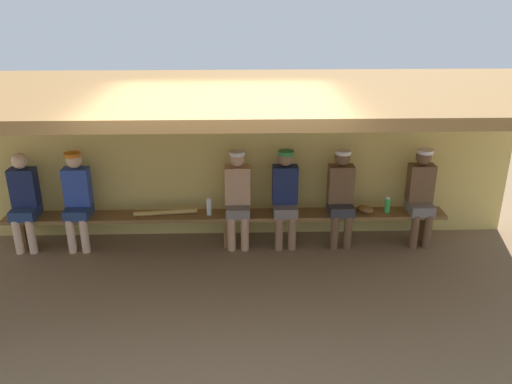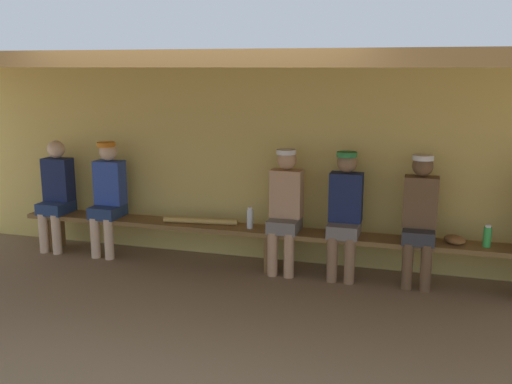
{
  "view_description": "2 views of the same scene",
  "coord_description": "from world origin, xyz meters",
  "px_view_note": "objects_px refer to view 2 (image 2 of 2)",
  "views": [
    {
      "loc": [
        0.21,
        -5.01,
        3.36
      ],
      "look_at": [
        0.39,
        1.06,
        0.97
      ],
      "focal_mm": 36.75,
      "sensor_mm": 36.0,
      "label": 1
    },
    {
      "loc": [
        1.59,
        -4.43,
        2.21
      ],
      "look_at": [
        -0.05,
        1.15,
        0.96
      ],
      "focal_mm": 41.17,
      "sensor_mm": 36.0,
      "label": 2
    }
  ],
  "objects_px": {
    "water_bottle_green": "(250,218)",
    "baseball_bat": "(200,221)",
    "bench": "(271,236)",
    "player_in_white": "(56,191)",
    "player_in_red": "(285,205)",
    "water_bottle_clear": "(487,236)",
    "baseball_glove_tan": "(455,240)",
    "player_shirtless_tan": "(420,214)",
    "player_middle": "(108,193)",
    "player_in_blue": "(345,209)"
  },
  "relations": [
    {
      "from": "player_middle",
      "to": "baseball_glove_tan",
      "type": "height_order",
      "value": "player_middle"
    },
    {
      "from": "player_middle",
      "to": "water_bottle_clear",
      "type": "bearing_deg",
      "value": -0.12
    },
    {
      "from": "bench",
      "to": "player_in_red",
      "type": "height_order",
      "value": "player_in_red"
    },
    {
      "from": "player_in_blue",
      "to": "water_bottle_green",
      "type": "relative_size",
      "value": 5.63
    },
    {
      "from": "water_bottle_green",
      "to": "baseball_bat",
      "type": "relative_size",
      "value": 0.28
    },
    {
      "from": "player_middle",
      "to": "player_shirtless_tan",
      "type": "xyz_separation_m",
      "value": [
        3.55,
        0.0,
        0.0
      ]
    },
    {
      "from": "player_in_red",
      "to": "baseball_bat",
      "type": "bearing_deg",
      "value": -179.79
    },
    {
      "from": "bench",
      "to": "player_middle",
      "type": "xyz_separation_m",
      "value": [
        -1.99,
        0.0,
        0.36
      ]
    },
    {
      "from": "player_shirtless_tan",
      "to": "player_in_white",
      "type": "height_order",
      "value": "player_shirtless_tan"
    },
    {
      "from": "player_in_red",
      "to": "bench",
      "type": "bearing_deg",
      "value": -178.71
    },
    {
      "from": "player_in_red",
      "to": "baseball_glove_tan",
      "type": "height_order",
      "value": "player_in_red"
    },
    {
      "from": "player_middle",
      "to": "baseball_bat",
      "type": "height_order",
      "value": "player_middle"
    },
    {
      "from": "water_bottle_clear",
      "to": "baseball_bat",
      "type": "xyz_separation_m",
      "value": [
        -3.04,
        0.0,
        -0.07
      ]
    },
    {
      "from": "water_bottle_green",
      "to": "baseball_glove_tan",
      "type": "bearing_deg",
      "value": 0.43
    },
    {
      "from": "bench",
      "to": "player_in_blue",
      "type": "bearing_deg",
      "value": 0.26
    },
    {
      "from": "player_shirtless_tan",
      "to": "player_in_white",
      "type": "distance_m",
      "value": 4.26
    },
    {
      "from": "baseball_bat",
      "to": "bench",
      "type": "bearing_deg",
      "value": -6.77
    },
    {
      "from": "bench",
      "to": "baseball_bat",
      "type": "distance_m",
      "value": 0.83
    },
    {
      "from": "player_shirtless_tan",
      "to": "baseball_bat",
      "type": "distance_m",
      "value": 2.4
    },
    {
      "from": "water_bottle_green",
      "to": "player_in_white",
      "type": "bearing_deg",
      "value": 179.57
    },
    {
      "from": "baseball_glove_tan",
      "to": "baseball_bat",
      "type": "xyz_separation_m",
      "value": [
        -2.74,
        -0.0,
        -0.01
      ]
    },
    {
      "from": "water_bottle_green",
      "to": "baseball_glove_tan",
      "type": "xyz_separation_m",
      "value": [
        2.14,
        0.02,
        -0.07
      ]
    },
    {
      "from": "bench",
      "to": "water_bottle_green",
      "type": "distance_m",
      "value": 0.3
    },
    {
      "from": "player_middle",
      "to": "baseball_glove_tan",
      "type": "distance_m",
      "value": 3.91
    },
    {
      "from": "player_in_red",
      "to": "water_bottle_green",
      "type": "height_order",
      "value": "player_in_red"
    },
    {
      "from": "player_in_red",
      "to": "water_bottle_clear",
      "type": "xyz_separation_m",
      "value": [
        2.05,
        -0.01,
        -0.18
      ]
    },
    {
      "from": "bench",
      "to": "water_bottle_clear",
      "type": "relative_size",
      "value": 26.82
    },
    {
      "from": "player_shirtless_tan",
      "to": "baseball_bat",
      "type": "height_order",
      "value": "player_shirtless_tan"
    },
    {
      "from": "player_in_red",
      "to": "player_in_white",
      "type": "distance_m",
      "value": 2.86
    },
    {
      "from": "bench",
      "to": "player_in_white",
      "type": "height_order",
      "value": "player_in_white"
    },
    {
      "from": "player_in_white",
      "to": "bench",
      "type": "bearing_deg",
      "value": -0.07
    },
    {
      "from": "water_bottle_green",
      "to": "baseball_glove_tan",
      "type": "height_order",
      "value": "water_bottle_green"
    },
    {
      "from": "player_in_white",
      "to": "water_bottle_clear",
      "type": "distance_m",
      "value": 4.91
    },
    {
      "from": "player_shirtless_tan",
      "to": "water_bottle_clear",
      "type": "xyz_separation_m",
      "value": [
        0.65,
        -0.01,
        -0.18
      ]
    },
    {
      "from": "bench",
      "to": "player_in_white",
      "type": "bearing_deg",
      "value": 179.93
    },
    {
      "from": "baseball_bat",
      "to": "player_in_white",
      "type": "bearing_deg",
      "value": 173.13
    },
    {
      "from": "player_in_red",
      "to": "baseball_glove_tan",
      "type": "distance_m",
      "value": 1.77
    },
    {
      "from": "bench",
      "to": "baseball_bat",
      "type": "height_order",
      "value": "baseball_bat"
    },
    {
      "from": "water_bottle_clear",
      "to": "water_bottle_green",
      "type": "relative_size",
      "value": 0.94
    },
    {
      "from": "player_in_red",
      "to": "player_in_white",
      "type": "xyz_separation_m",
      "value": [
        -2.86,
        -0.0,
        -0.02
      ]
    },
    {
      "from": "player_in_red",
      "to": "player_middle",
      "type": "height_order",
      "value": "same"
    },
    {
      "from": "bench",
      "to": "baseball_bat",
      "type": "xyz_separation_m",
      "value": [
        -0.83,
        -0.0,
        0.11
      ]
    },
    {
      "from": "bench",
      "to": "player_shirtless_tan",
      "type": "xyz_separation_m",
      "value": [
        1.56,
        0.0,
        0.36
      ]
    },
    {
      "from": "water_bottle_clear",
      "to": "player_in_white",
      "type": "bearing_deg",
      "value": 179.91
    },
    {
      "from": "bench",
      "to": "baseball_glove_tan",
      "type": "distance_m",
      "value": 1.91
    },
    {
      "from": "player_shirtless_tan",
      "to": "baseball_bat",
      "type": "bearing_deg",
      "value": -179.91
    },
    {
      "from": "bench",
      "to": "baseball_glove_tan",
      "type": "height_order",
      "value": "baseball_glove_tan"
    },
    {
      "from": "baseball_glove_tan",
      "to": "water_bottle_clear",
      "type": "bearing_deg",
      "value": 43.2
    },
    {
      "from": "player_in_white",
      "to": "baseball_bat",
      "type": "bearing_deg",
      "value": -0.09
    },
    {
      "from": "player_shirtless_tan",
      "to": "water_bottle_clear",
      "type": "bearing_deg",
      "value": -0.74
    }
  ]
}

